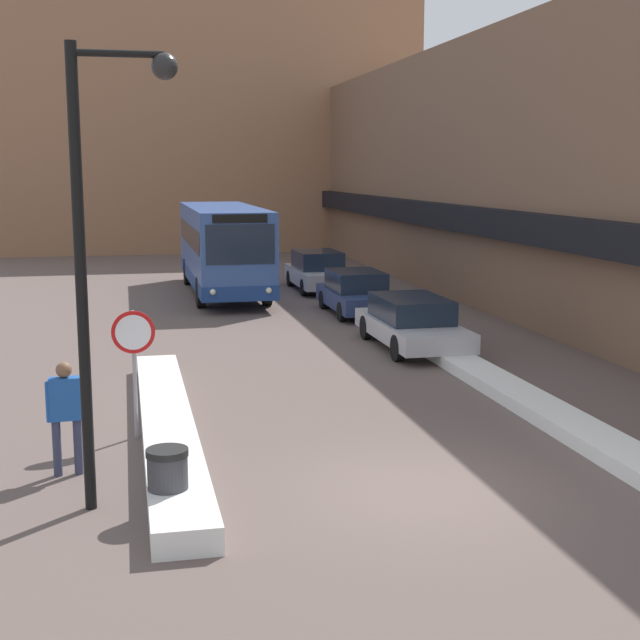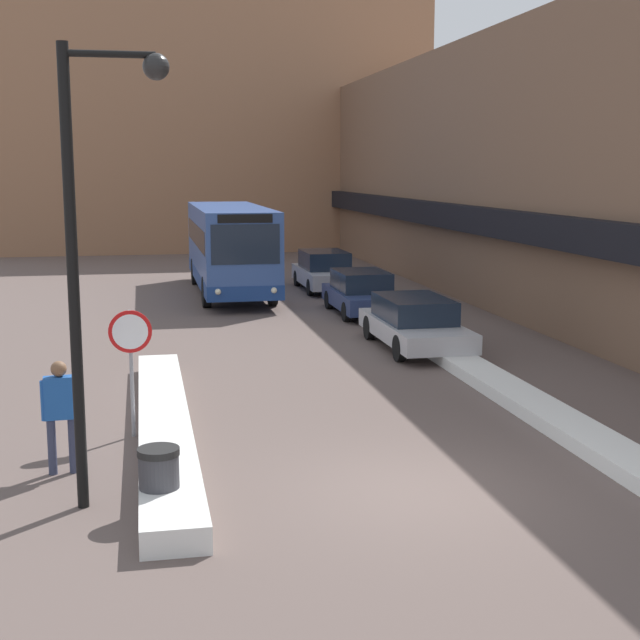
# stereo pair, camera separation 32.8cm
# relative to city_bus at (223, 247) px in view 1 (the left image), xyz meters

# --- Properties ---
(ground_plane) EXTENTS (160.00, 160.00, 0.00)m
(ground_plane) POSITION_rel_city_bus_xyz_m (0.58, -21.83, -1.81)
(ground_plane) COLOR brown
(building_row_right) EXTENTS (5.50, 60.00, 9.34)m
(building_row_right) POSITION_rel_city_bus_xyz_m (10.56, 2.17, 2.84)
(building_row_right) COLOR brown
(building_row_right) RESTS_ON ground_plane
(building_backdrop_far) EXTENTS (26.00, 8.00, 14.71)m
(building_backdrop_far) POSITION_rel_city_bus_xyz_m (0.58, 20.79, 5.54)
(building_backdrop_far) COLOR #996B4C
(building_backdrop_far) RESTS_ON ground_plane
(snow_bank_left) EXTENTS (0.90, 10.63, 0.38)m
(snow_bank_left) POSITION_rel_city_bus_xyz_m (-3.02, -18.20, -1.62)
(snow_bank_left) COLOR silver
(snow_bank_left) RESTS_ON ground_plane
(snow_bank_right) EXTENTS (0.90, 12.47, 0.27)m
(snow_bank_right) POSITION_rel_city_bus_xyz_m (4.18, -17.95, -1.68)
(snow_bank_right) COLOR silver
(snow_bank_right) RESTS_ON ground_plane
(city_bus) EXTENTS (2.59, 10.53, 3.35)m
(city_bus) POSITION_rel_city_bus_xyz_m (0.00, 0.00, 0.00)
(city_bus) COLOR #335193
(city_bus) RESTS_ON ground_plane
(parked_car_front) EXTENTS (1.94, 4.86, 1.38)m
(parked_car_front) POSITION_rel_city_bus_xyz_m (3.78, -11.51, -1.11)
(parked_car_front) COLOR #B7B7BC
(parked_car_front) RESTS_ON ground_plane
(parked_car_middle) EXTENTS (1.86, 4.33, 1.43)m
(parked_car_middle) POSITION_rel_city_bus_xyz_m (3.78, -5.65, -1.10)
(parked_car_middle) COLOR navy
(parked_car_middle) RESTS_ON ground_plane
(parked_car_back) EXTENTS (1.92, 4.69, 1.55)m
(parked_car_back) POSITION_rel_city_bus_xyz_m (3.78, 0.40, -1.04)
(parked_car_back) COLOR #B7B7BC
(parked_car_back) RESTS_ON ground_plane
(stop_sign) EXTENTS (0.76, 0.08, 2.30)m
(stop_sign) POSITION_rel_city_bus_xyz_m (-3.56, -18.20, -0.15)
(stop_sign) COLOR gray
(stop_sign) RESTS_ON ground_plane
(street_lamp) EXTENTS (1.46, 0.36, 6.40)m
(street_lamp) POSITION_rel_city_bus_xyz_m (-3.96, -21.50, 2.15)
(street_lamp) COLOR black
(street_lamp) RESTS_ON ground_plane
(pedestrian) EXTENTS (0.59, 0.26, 1.82)m
(pedestrian) POSITION_rel_city_bus_xyz_m (-4.64, -19.99, -0.72)
(pedestrian) COLOR #333851
(pedestrian) RESTS_ON ground_plane
(trash_bin) EXTENTS (0.59, 0.59, 0.95)m
(trash_bin) POSITION_rel_city_bus_xyz_m (-3.18, -21.98, -1.33)
(trash_bin) COLOR #38383D
(trash_bin) RESTS_ON ground_plane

